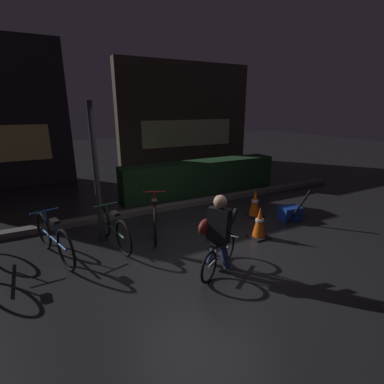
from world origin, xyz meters
name	(u,v)px	position (x,y,z in m)	size (l,w,h in m)	color
ground_plane	(197,250)	(0.00, 0.00, 0.00)	(40.00, 40.00, 0.00)	black
sidewalk_curb	(155,209)	(0.00, 2.20, 0.06)	(12.00, 0.24, 0.12)	#56544F
hedge_row	(201,177)	(1.80, 3.10, 0.48)	(4.80, 0.70, 0.95)	#19381C
storefront_right	(186,116)	(3.32, 7.20, 2.12)	(5.92, 0.54, 4.25)	#42382D
street_post	(96,175)	(-1.44, 1.20, 1.29)	(0.10, 0.10, 2.58)	#2D2D33
parked_bike_left_mid	(54,239)	(-2.27, 0.86, 0.36)	(0.57, 1.65, 0.79)	black
parked_bike_center_left	(113,228)	(-1.28, 0.89, 0.33)	(0.46, 1.58, 0.73)	black
parked_bike_center_right	(155,216)	(-0.40, 1.07, 0.36)	(0.63, 1.63, 0.79)	black
traffic_cone_near	(259,223)	(1.32, -0.10, 0.30)	(0.36, 0.36, 0.63)	black
traffic_cone_far	(255,203)	(1.98, 0.84, 0.32)	(0.36, 0.36, 0.65)	black
blue_crate	(290,213)	(2.56, 0.30, 0.15)	(0.44, 0.32, 0.30)	#193DB7
cyclist	(217,234)	(-0.06, -0.73, 0.63)	(1.03, 0.67, 1.25)	black
closed_umbrella	(299,207)	(2.55, 0.05, 0.39)	(0.05, 0.05, 0.85)	black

